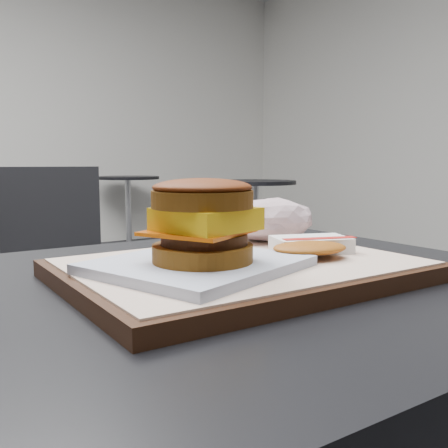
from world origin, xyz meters
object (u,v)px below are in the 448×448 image
at_px(customer_table, 197,445).
at_px(serving_tray, 242,269).
at_px(hash_brown, 310,246).
at_px(breakfast_sandwich, 201,232).
at_px(crumpled_wrapper, 269,219).
at_px(neighbor_chair, 22,259).

xyz_separation_m(customer_table, serving_tray, (0.05, -0.01, 0.20)).
distance_m(customer_table, hash_brown, 0.26).
bearing_deg(breakfast_sandwich, hash_brown, 1.64).
height_order(customer_table, crumpled_wrapper, crumpled_wrapper).
distance_m(customer_table, breakfast_sandwich, 0.25).
bearing_deg(neighbor_chair, breakfast_sandwich, -95.46).
relative_size(hash_brown, crumpled_wrapper, 1.00).
bearing_deg(customer_table, hash_brown, -10.80).
bearing_deg(crumpled_wrapper, hash_brown, -103.83).
height_order(customer_table, hash_brown, hash_brown).
bearing_deg(hash_brown, neighbor_chair, 89.67).
height_order(serving_tray, breakfast_sandwich, breakfast_sandwich).
relative_size(breakfast_sandwich, neighbor_chair, 0.27).
distance_m(serving_tray, neighbor_chair, 1.69).
relative_size(breakfast_sandwich, hash_brown, 1.78).
relative_size(serving_tray, breakfast_sandwich, 1.62).
xyz_separation_m(customer_table, hash_brown, (0.14, -0.03, 0.22)).
bearing_deg(breakfast_sandwich, customer_table, 69.86).
xyz_separation_m(serving_tray, neighbor_chair, (0.10, 1.67, -0.27)).
xyz_separation_m(crumpled_wrapper, neighbor_chair, (-0.02, 1.57, -0.31)).
distance_m(customer_table, serving_tray, 0.20).
bearing_deg(neighbor_chair, crumpled_wrapper, -89.36).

